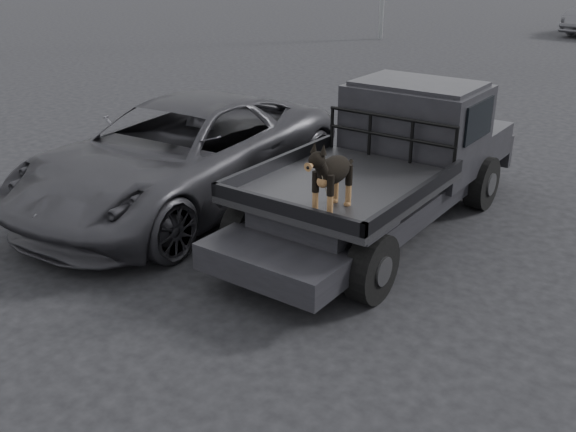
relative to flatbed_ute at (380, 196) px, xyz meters
The scene contains 6 objects.
ground 2.59m from the flatbed_ute, 75.78° to the right, with size 120.00×120.00×0.00m, color black.
flatbed_ute is the anchor object (origin of this frame).
ute_cab 1.31m from the flatbed_ute, 90.00° to the left, with size 1.72×1.30×0.88m, color black, non-canonical shape.
headache_rack 0.76m from the flatbed_ute, 90.00° to the left, with size 1.80×0.08×0.55m, color black, non-canonical shape.
dog 1.92m from the flatbed_ute, 79.49° to the right, with size 0.32×0.60×0.74m, color black, non-canonical shape.
parked_suv 2.88m from the flatbed_ute, 162.35° to the right, with size 2.47×5.35×1.49m, color #313036.
Camera 1 is at (2.96, -4.56, 3.49)m, focal length 40.00 mm.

